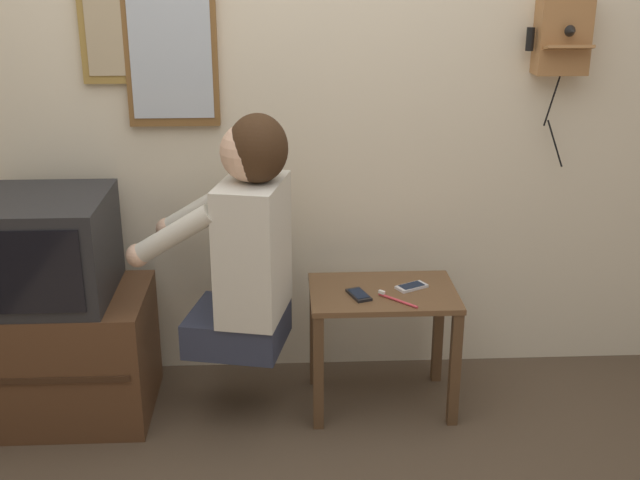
{
  "coord_description": "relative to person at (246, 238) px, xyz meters",
  "views": [
    {
      "loc": [
        -0.04,
        -2.16,
        1.77
      ],
      "look_at": [
        0.1,
        0.67,
        0.74
      ],
      "focal_mm": 45.0,
      "sensor_mm": 36.0,
      "label": 1
    }
  ],
  "objects": [
    {
      "name": "person",
      "position": [
        0.0,
        0.0,
        0.0
      ],
      "size": [
        0.62,
        0.48,
        0.92
      ],
      "rotation": [
        0.0,
        0.0,
        1.35
      ],
      "color": "#2D3347",
      "rests_on": "ground_plane"
    },
    {
      "name": "television",
      "position": [
        -0.77,
        0.06,
        -0.05
      ],
      "size": [
        0.49,
        0.51,
        0.4
      ],
      "color": "#232326",
      "rests_on": "tv_stand"
    },
    {
      "name": "tv_stand",
      "position": [
        -0.74,
        0.06,
        -0.5
      ],
      "size": [
        0.68,
        0.51,
        0.51
      ],
      "color": "#51331E",
      "rests_on": "ground_plane"
    },
    {
      "name": "framed_picture",
      "position": [
        -0.44,
        0.39,
        0.75
      ],
      "size": [
        0.38,
        0.03,
        0.46
      ],
      "color": "olive"
    },
    {
      "name": "side_table",
      "position": [
        0.53,
        0.06,
        -0.36
      ],
      "size": [
        0.58,
        0.4,
        0.5
      ],
      "color": "brown",
      "rests_on": "ground_plane"
    },
    {
      "name": "cell_phone_held",
      "position": [
        0.43,
        0.01,
        -0.24
      ],
      "size": [
        0.1,
        0.14,
        0.01
      ],
      "rotation": [
        0.0,
        0.0,
        0.34
      ],
      "color": "black",
      "rests_on": "side_table"
    },
    {
      "name": "wall_mirror",
      "position": [
        -0.29,
        0.39,
        0.69
      ],
      "size": [
        0.36,
        0.03,
        0.68
      ],
      "color": "brown"
    },
    {
      "name": "toothbrush",
      "position": [
        0.56,
        -0.04,
        -0.24
      ],
      "size": [
        0.14,
        0.14,
        0.02
      ],
      "rotation": [
        0.0,
        0.0,
        0.78
      ],
      "color": "#D83F4C",
      "rests_on": "side_table"
    },
    {
      "name": "wall_back",
      "position": [
        0.18,
        0.43,
        0.52
      ],
      "size": [
        6.8,
        0.05,
        2.55
      ],
      "color": "beige",
      "rests_on": "ground_plane"
    },
    {
      "name": "cell_phone_spare",
      "position": [
        0.65,
        0.08,
        -0.24
      ],
      "size": [
        0.14,
        0.11,
        0.01
      ],
      "rotation": [
        0.0,
        0.0,
        -1.08
      ],
      "color": "silver",
      "rests_on": "side_table"
    },
    {
      "name": "wall_phone_antique",
      "position": [
        1.25,
        0.35,
        0.7
      ],
      "size": [
        0.25,
        0.19,
        0.73
      ],
      "color": "#9E6B3D"
    }
  ]
}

